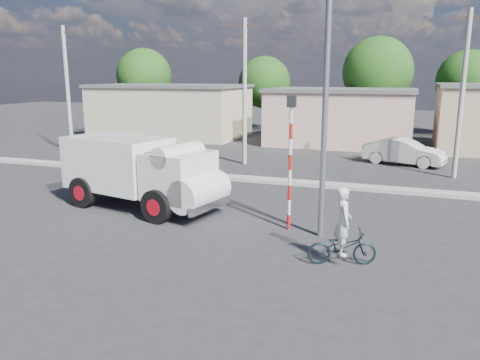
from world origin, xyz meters
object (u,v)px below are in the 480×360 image
(truck, at_px, (143,171))
(streetlight, at_px, (321,76))
(car_cream, at_px, (404,152))
(traffic_pole, at_px, (290,152))
(bicycle, at_px, (342,247))
(cyclist, at_px, (343,232))

(truck, relative_size, streetlight, 0.75)
(car_cream, distance_m, streetlight, 14.52)
(truck, distance_m, traffic_pole, 5.95)
(bicycle, distance_m, car_cream, 15.81)
(streetlight, bearing_deg, bicycle, -61.96)
(truck, height_order, cyclist, truck)
(car_cream, bearing_deg, bicycle, -169.88)
(bicycle, bearing_deg, traffic_pole, 22.43)
(bicycle, bearing_deg, car_cream, -23.06)
(truck, xyz_separation_m, bicycle, (7.86, -2.94, -0.99))
(bicycle, relative_size, car_cream, 0.41)
(car_cream, height_order, traffic_pole, traffic_pole)
(truck, bearing_deg, traffic_pole, 6.57)
(bicycle, xyz_separation_m, traffic_pole, (-2.04, 2.37, 2.11))
(cyclist, xyz_separation_m, car_cream, (1.31, 15.75, -0.18))
(traffic_pole, bearing_deg, car_cream, 75.91)
(bicycle, height_order, streetlight, streetlight)
(cyclist, distance_m, traffic_pole, 3.55)
(cyclist, height_order, streetlight, streetlight)
(truck, height_order, streetlight, streetlight)
(traffic_pole, xyz_separation_m, streetlight, (0.94, -0.30, 2.37))
(cyclist, distance_m, streetlight, 4.68)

